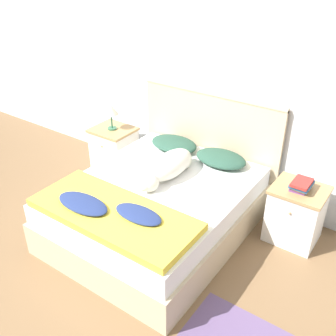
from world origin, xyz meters
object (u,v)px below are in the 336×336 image
object	(u,v)px
bed	(157,209)
pillow_right	(221,158)
table_lamp	(111,111)
pillow_left	(174,144)
nightstand_right	(295,214)
nightstand_left	(114,150)
dog	(169,167)
book_stack	(301,185)

from	to	relation	value
bed	pillow_right	size ratio (longest dim) A/B	3.54
pillow_right	table_lamp	bearing A→B (deg)	-177.47
bed	pillow_left	world-z (taller)	pillow_left
table_lamp	nightstand_right	bearing A→B (deg)	0.18
nightstand_left	dog	xyz separation A→B (m)	(1.14, -0.46, 0.36)
bed	dog	world-z (taller)	dog
book_stack	nightstand_right	bearing A→B (deg)	98.79
pillow_right	table_lamp	world-z (taller)	table_lamp
bed	dog	xyz separation A→B (m)	(-0.00, 0.20, 0.38)
pillow_left	table_lamp	xyz separation A→B (m)	(-0.85, -0.06, 0.21)
pillow_left	pillow_right	world-z (taller)	same
pillow_right	dog	xyz separation A→B (m)	(-0.29, -0.52, 0.05)
nightstand_left	book_stack	distance (m)	2.31
nightstand_left	pillow_right	distance (m)	1.46
nightstand_right	pillow_right	xyz separation A→B (m)	(-0.85, 0.06, 0.31)
book_stack	table_lamp	distance (m)	2.29
nightstand_left	pillow_left	distance (m)	0.91
pillow_left	dog	bearing A→B (deg)	-60.76
dog	book_stack	xyz separation A→B (m)	(1.15, 0.44, -0.02)
pillow_left	pillow_right	xyz separation A→B (m)	(0.58, 0.00, 0.00)
nightstand_right	book_stack	bearing A→B (deg)	-81.21
dog	nightstand_left	bearing A→B (deg)	158.04
dog	table_lamp	bearing A→B (deg)	158.35
pillow_left	table_lamp	size ratio (longest dim) A/B	1.74
bed	nightstand_left	distance (m)	1.32
bed	nightstand_left	world-z (taller)	nightstand_left
dog	book_stack	distance (m)	1.23
bed	pillow_right	world-z (taller)	pillow_right
nightstand_right	table_lamp	bearing A→B (deg)	-179.82
nightstand_right	pillow_right	size ratio (longest dim) A/B	1.06
nightstand_right	pillow_left	size ratio (longest dim) A/B	1.06
nightstand_left	pillow_left	size ratio (longest dim) A/B	1.06
nightstand_left	pillow_left	bearing A→B (deg)	3.76
nightstand_left	book_stack	xyz separation A→B (m)	(2.28, -0.02, 0.34)
pillow_right	nightstand_right	bearing A→B (deg)	-3.76
nightstand_right	table_lamp	xyz separation A→B (m)	(-2.28, -0.01, 0.52)
pillow_right	pillow_left	bearing A→B (deg)	180.00
book_stack	table_lamp	world-z (taller)	table_lamp
dog	book_stack	bearing A→B (deg)	21.06
bed	nightstand_left	bearing A→B (deg)	149.82
nightstand_right	pillow_left	bearing A→B (deg)	177.76
bed	nightstand_right	xyz separation A→B (m)	(1.14, 0.66, 0.02)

